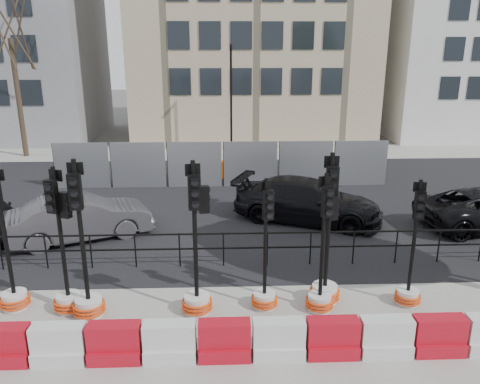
{
  "coord_description": "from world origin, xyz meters",
  "views": [
    {
      "loc": [
        0.0,
        -10.58,
        5.78
      ],
      "look_at": [
        0.52,
        3.0,
        1.6
      ],
      "focal_mm": 35.0,
      "sensor_mm": 36.0,
      "label": 1
    }
  ],
  "objects_px": {
    "traffic_signal_a": "(12,281)",
    "car_c": "(308,201)",
    "traffic_signal_h": "(410,280)",
    "traffic_signal_d": "(197,279)"
  },
  "relations": [
    {
      "from": "traffic_signal_d",
      "to": "car_c",
      "type": "bearing_deg",
      "value": 48.62
    },
    {
      "from": "traffic_signal_h",
      "to": "traffic_signal_d",
      "type": "bearing_deg",
      "value": -167.27
    },
    {
      "from": "traffic_signal_d",
      "to": "car_c",
      "type": "distance_m",
      "value": 6.81
    },
    {
      "from": "traffic_signal_d",
      "to": "car_c",
      "type": "relative_size",
      "value": 0.65
    },
    {
      "from": "traffic_signal_a",
      "to": "traffic_signal_h",
      "type": "xyz_separation_m",
      "value": [
        9.15,
        -0.16,
        -0.07
      ]
    },
    {
      "from": "car_c",
      "to": "traffic_signal_d",
      "type": "bearing_deg",
      "value": 170.72
    },
    {
      "from": "traffic_signal_a",
      "to": "traffic_signal_h",
      "type": "height_order",
      "value": "traffic_signal_a"
    },
    {
      "from": "traffic_signal_a",
      "to": "car_c",
      "type": "relative_size",
      "value": 0.62
    },
    {
      "from": "car_c",
      "to": "traffic_signal_h",
      "type": "bearing_deg",
      "value": -144.25
    },
    {
      "from": "traffic_signal_a",
      "to": "traffic_signal_d",
      "type": "height_order",
      "value": "traffic_signal_d"
    }
  ]
}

